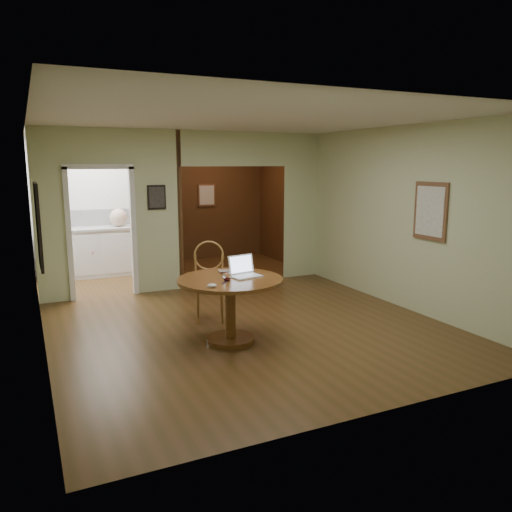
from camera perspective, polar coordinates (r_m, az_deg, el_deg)
name	(u,v)px	position (r m, az deg, el deg)	size (l,w,h in m)	color
floor	(252,329)	(6.63, -0.43, -8.37)	(5.00, 5.00, 0.00)	#493214
room_shell	(156,213)	(9.10, -11.36, 4.89)	(5.20, 7.50, 5.00)	silver
dining_table	(230,295)	(6.04, -2.96, -4.46)	(1.27, 1.27, 0.79)	brown
chair	(209,276)	(6.94, -5.36, -2.33)	(0.59, 0.59, 1.09)	#A06F39
open_laptop	(244,271)	(6.10, -1.41, -1.68)	(0.39, 0.36, 0.25)	white
closed_laptop	(234,272)	(6.28, -2.57, -1.80)	(0.36, 0.23, 0.03)	#AAAAAE
mouse	(212,286)	(5.55, -5.07, -3.40)	(0.11, 0.06, 0.04)	white
wine_glass	(227,276)	(5.84, -3.36, -2.35)	(0.10, 0.10, 0.11)	white
pen	(225,283)	(5.76, -3.59, -3.04)	(0.01, 0.01, 0.14)	#0C0F54
kitchen_cabinet	(99,251)	(10.12, -17.53, 0.50)	(2.06, 0.60, 0.94)	white
grocery_bag	(118,218)	(10.10, -15.46, 4.25)	(0.34, 0.29, 0.34)	beige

